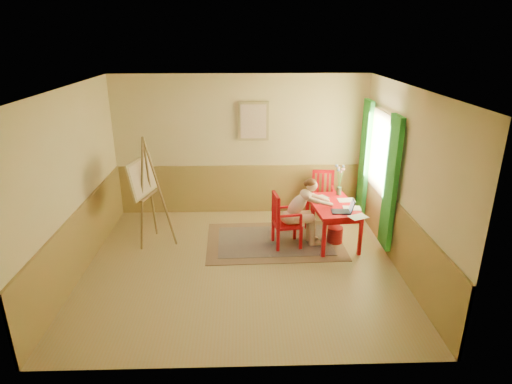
{
  "coord_description": "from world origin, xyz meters",
  "views": [
    {
      "loc": [
        0.04,
        -6.09,
        3.53
      ],
      "look_at": [
        0.25,
        0.55,
        1.05
      ],
      "focal_mm": 30.17,
      "sensor_mm": 36.0,
      "label": 1
    }
  ],
  "objects_px": {
    "laptop": "(344,210)",
    "easel": "(145,181)",
    "chair_left": "(284,220)",
    "chair_back": "(323,196)",
    "figure": "(302,209)",
    "table": "(333,209)"
  },
  "relations": [
    {
      "from": "chair_back",
      "to": "figure",
      "type": "height_order",
      "value": "figure"
    },
    {
      "from": "chair_back",
      "to": "laptop",
      "type": "xyz_separation_m",
      "value": [
        0.1,
        -1.37,
        0.28
      ]
    },
    {
      "from": "chair_left",
      "to": "laptop",
      "type": "height_order",
      "value": "chair_left"
    },
    {
      "from": "chair_left",
      "to": "easel",
      "type": "relative_size",
      "value": 0.51
    },
    {
      "from": "figure",
      "to": "easel",
      "type": "height_order",
      "value": "easel"
    },
    {
      "from": "chair_left",
      "to": "table",
      "type": "bearing_deg",
      "value": 10.22
    },
    {
      "from": "laptop",
      "to": "figure",
      "type": "bearing_deg",
      "value": 159.67
    },
    {
      "from": "chair_left",
      "to": "laptop",
      "type": "distance_m",
      "value": 1.04
    },
    {
      "from": "chair_left",
      "to": "chair_back",
      "type": "distance_m",
      "value": 1.45
    },
    {
      "from": "table",
      "to": "figure",
      "type": "height_order",
      "value": "figure"
    },
    {
      "from": "chair_back",
      "to": "easel",
      "type": "relative_size",
      "value": 0.51
    },
    {
      "from": "table",
      "to": "easel",
      "type": "relative_size",
      "value": 0.66
    },
    {
      "from": "chair_left",
      "to": "easel",
      "type": "bearing_deg",
      "value": 173.95
    },
    {
      "from": "easel",
      "to": "figure",
      "type": "bearing_deg",
      "value": -4.48
    },
    {
      "from": "chair_left",
      "to": "laptop",
      "type": "bearing_deg",
      "value": -12.05
    },
    {
      "from": "table",
      "to": "figure",
      "type": "xyz_separation_m",
      "value": [
        -0.57,
        -0.11,
        0.04
      ]
    },
    {
      "from": "laptop",
      "to": "chair_left",
      "type": "bearing_deg",
      "value": 167.95
    },
    {
      "from": "chair_back",
      "to": "laptop",
      "type": "relative_size",
      "value": 2.57
    },
    {
      "from": "chair_back",
      "to": "figure",
      "type": "xyz_separation_m",
      "value": [
        -0.58,
        -1.11,
        0.19
      ]
    },
    {
      "from": "laptop",
      "to": "easel",
      "type": "height_order",
      "value": "easel"
    },
    {
      "from": "chair_back",
      "to": "laptop",
      "type": "bearing_deg",
      "value": -85.75
    },
    {
      "from": "table",
      "to": "chair_left",
      "type": "distance_m",
      "value": 0.89
    }
  ]
}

